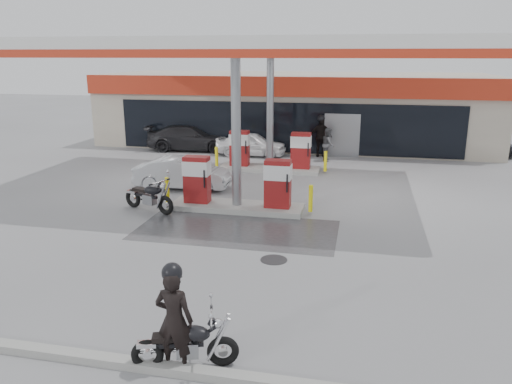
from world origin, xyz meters
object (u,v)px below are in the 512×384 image
pump_island_near (237,189)px  hatchback_silver (182,173)px  parked_car_right (475,144)px  biker_main (174,320)px  main_motorcycle (187,345)px  attendant (328,144)px  sedan_white (251,144)px  pump_island_far (270,155)px  parked_car_left (191,138)px  biker_walking (321,137)px  parked_motorcycle (150,197)px

pump_island_near → hatchback_silver: pump_island_near is taller
parked_car_right → biker_main: bearing=172.1°
biker_main → main_motorcycle: bearing=-159.6°
hatchback_silver → attendant: bearing=-41.1°
main_motorcycle → sedan_white: 18.23m
pump_island_far → biker_main: 14.89m
pump_island_far → attendant: bearing=49.2°
hatchback_silver → parked_car_left: parked_car_left is taller
biker_main → biker_walking: bearing=-89.9°
attendant → hatchback_silver: 8.39m
sedan_white → parked_motorcycle: bearing=175.8°
parked_motorcycle → hatchback_silver: bearing=109.7°
pump_island_far → parked_car_left: (-5.16, 4.00, -0.02)m
pump_island_near → attendant: size_ratio=3.16×
pump_island_near → hatchback_silver: bearing=141.5°
biker_walking → attendant: bearing=-73.4°
parked_motorcycle → biker_main: bearing=-43.0°
biker_walking → pump_island_near: bearing=-110.1°
parked_motorcycle → hatchback_silver: 3.02m
main_motorcycle → parked_car_right: parked_car_right is taller
hatchback_silver → parked_car_left: size_ratio=0.78×
attendant → biker_walking: bearing=25.8°
pump_island_far → biker_walking: bearing=63.0°
main_motorcycle → pump_island_near: bearing=81.9°
biker_main → parked_car_left: size_ratio=0.38×
pump_island_far → hatchback_silver: pump_island_far is taller
pump_island_far → attendant: 3.70m
pump_island_near → parked_motorcycle: (-2.81, -0.81, -0.22)m
pump_island_near → biker_walking: biker_walking is taller
parked_motorcycle → sedan_white: (1.21, 10.01, 0.13)m
biker_main → parked_car_left: 19.89m
pump_island_far → parked_motorcycle: size_ratio=2.49×
parked_motorcycle → parked_car_right: 17.99m
biker_main → hatchback_silver: 11.74m
parked_motorcycle → hatchback_silver: (0.04, 3.01, 0.12)m
biker_main → hatchback_silver: (-3.97, 11.04, -0.28)m
pump_island_far → parked_car_right: pump_island_far is taller
parked_car_left → parked_car_right: parked_car_left is taller
hatchback_silver → pump_island_near: bearing=-131.5°
biker_main → sedan_white: biker_main is taller
pump_island_near → biker_walking: 9.99m
pump_island_near → parked_car_right: bearing=50.7°
parked_car_left → parked_motorcycle: bearing=-174.0°
parked_car_left → biker_walking: (7.10, -0.20, 0.31)m
pump_island_near → main_motorcycle: bearing=-81.0°
pump_island_far → parked_car_right: (9.82, 6.00, -0.14)m
biker_main → parked_motorcycle: bearing=-61.1°
sedan_white → parked_car_left: (-3.56, 0.80, 0.07)m
sedan_white → biker_walking: (3.54, 0.60, 0.38)m
attendant → parked_car_left: 7.67m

